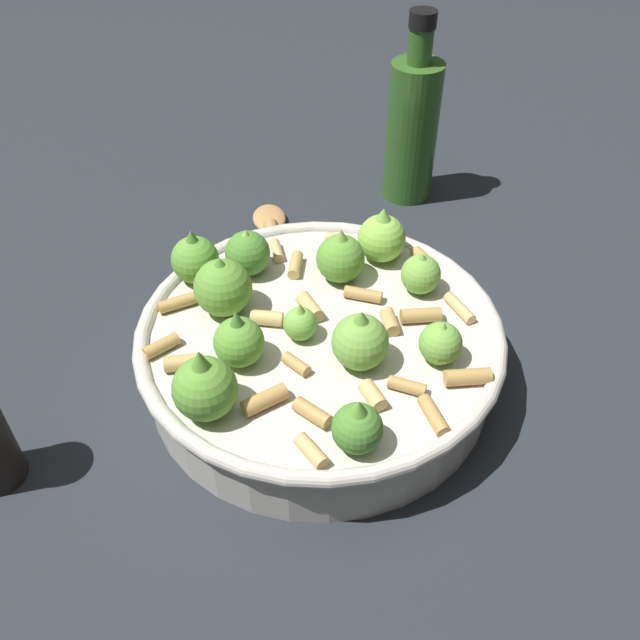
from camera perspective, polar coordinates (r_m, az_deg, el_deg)
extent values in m
plane|color=#23282D|center=(0.57, 0.00, -4.67)|extent=(2.40, 2.40, 0.00)
cylinder|color=beige|center=(0.55, 0.00, -2.80)|extent=(0.28, 0.28, 0.05)
torus|color=beige|center=(0.53, 0.00, -0.80)|extent=(0.29, 0.29, 0.01)
sphere|color=#75B247|center=(0.49, 3.45, -1.89)|extent=(0.04, 0.04, 0.04)
cone|color=#609E38|center=(0.47, 3.55, -0.05)|extent=(0.02, 0.02, 0.02)
sphere|color=#4C8933|center=(0.44, 3.20, -9.23)|extent=(0.03, 0.03, 0.03)
cone|color=#609E38|center=(0.43, 3.30, -7.68)|extent=(0.02, 0.02, 0.02)
sphere|color=#609E38|center=(0.49, -6.95, -1.88)|extent=(0.04, 0.04, 0.04)
cone|color=#4C8933|center=(0.48, -7.15, -0.10)|extent=(0.02, 0.02, 0.02)
sphere|color=#75B247|center=(0.51, -1.72, -0.33)|extent=(0.03, 0.03, 0.03)
cone|color=#8CC64C|center=(0.50, -1.75, 0.88)|extent=(0.01, 0.01, 0.01)
sphere|color=#75B247|center=(0.50, 10.26, -1.97)|extent=(0.03, 0.03, 0.03)
cone|color=#75B247|center=(0.49, 10.47, -0.72)|extent=(0.01, 0.01, 0.01)
sphere|color=#4C8933|center=(0.58, -6.20, 5.70)|extent=(0.04, 0.04, 0.04)
cone|color=#8CC64C|center=(0.57, -6.34, 7.17)|extent=(0.02, 0.02, 0.01)
sphere|color=#8CC64C|center=(0.59, 5.30, 6.96)|extent=(0.04, 0.04, 0.04)
cone|color=#75B247|center=(0.58, 5.44, 8.72)|extent=(0.02, 0.02, 0.02)
sphere|color=#75B247|center=(0.56, 8.61, 3.88)|extent=(0.03, 0.03, 0.03)
cone|color=#609E38|center=(0.55, 8.77, 5.12)|extent=(0.02, 0.02, 0.01)
sphere|color=#609E38|center=(0.54, -8.30, 2.76)|extent=(0.05, 0.05, 0.05)
cone|color=#4C8933|center=(0.52, -8.53, 4.57)|extent=(0.02, 0.02, 0.01)
sphere|color=#609E38|center=(0.56, 1.76, 5.28)|extent=(0.04, 0.04, 0.04)
cone|color=#75B247|center=(0.55, 1.80, 7.02)|extent=(0.02, 0.02, 0.02)
sphere|color=#609E38|center=(0.57, -10.63, 5.09)|extent=(0.04, 0.04, 0.04)
cone|color=#4C8933|center=(0.56, -10.90, 6.80)|extent=(0.02, 0.02, 0.02)
sphere|color=#609E38|center=(0.46, -9.83, -5.80)|extent=(0.05, 0.05, 0.05)
cone|color=#609E38|center=(0.44, -10.20, -3.67)|extent=(0.02, 0.02, 0.02)
cylinder|color=tan|center=(0.55, 3.70, 2.20)|extent=(0.02, 0.03, 0.01)
cylinder|color=tan|center=(0.49, -2.06, -3.79)|extent=(0.02, 0.02, 0.01)
cylinder|color=tan|center=(0.47, 9.68, -8.05)|extent=(0.03, 0.02, 0.01)
cylinder|color=tan|center=(0.61, 1.61, 6.86)|extent=(0.02, 0.03, 0.01)
cylinder|color=tan|center=(0.58, -2.12, 4.73)|extent=(0.03, 0.01, 0.01)
cylinder|color=tan|center=(0.48, 7.43, -5.62)|extent=(0.02, 0.03, 0.01)
cylinder|color=tan|center=(0.47, 4.53, -6.46)|extent=(0.03, 0.02, 0.01)
cylinder|color=tan|center=(0.53, 6.01, -0.24)|extent=(0.02, 0.01, 0.01)
cylinder|color=tan|center=(0.47, -4.74, -6.81)|extent=(0.03, 0.03, 0.01)
cylinder|color=tan|center=(0.54, -0.89, 1.11)|extent=(0.03, 0.02, 0.01)
cylinder|color=tan|center=(0.56, -11.98, 1.50)|extent=(0.02, 0.03, 0.01)
cylinder|color=tan|center=(0.60, -3.72, 5.94)|extent=(0.03, 0.01, 0.01)
cylinder|color=tan|center=(0.52, -13.40, -2.17)|extent=(0.03, 0.03, 0.01)
cylinder|color=tan|center=(0.54, 8.62, 0.40)|extent=(0.01, 0.03, 0.01)
cylinder|color=tan|center=(0.50, -11.57, -3.60)|extent=(0.01, 0.03, 0.01)
cylinder|color=tan|center=(0.53, -4.56, 0.17)|extent=(0.02, 0.03, 0.01)
cylinder|color=tan|center=(0.55, 11.85, 1.01)|extent=(0.03, 0.02, 0.01)
cylinder|color=tan|center=(0.50, 12.51, -4.77)|extent=(0.01, 0.03, 0.01)
cylinder|color=tan|center=(0.44, -0.76, -11.15)|extent=(0.03, 0.02, 0.01)
cylinder|color=tan|center=(0.46, -0.66, -7.93)|extent=(0.03, 0.03, 0.01)
cylinder|color=tan|center=(0.59, 8.90, 5.08)|extent=(0.03, 0.02, 0.01)
cylinder|color=#336023|center=(0.76, 7.84, 15.57)|extent=(0.06, 0.06, 0.15)
cylinder|color=#336023|center=(0.72, 8.58, 22.18)|extent=(0.03, 0.03, 0.04)
cylinder|color=black|center=(0.71, 8.81, 24.10)|extent=(0.03, 0.03, 0.02)
cylinder|color=#B2844C|center=(0.65, -3.51, 3.51)|extent=(0.19, 0.03, 0.02)
ellipsoid|color=#B2844C|center=(0.74, -4.36, 8.68)|extent=(0.06, 0.04, 0.01)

